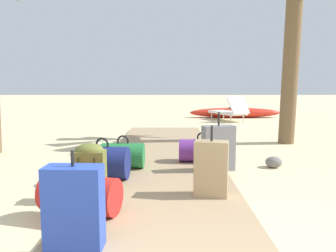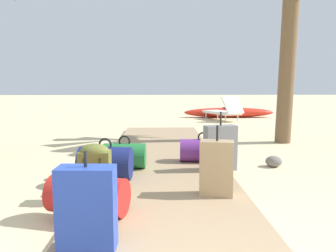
{
  "view_description": "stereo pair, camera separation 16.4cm",
  "coord_description": "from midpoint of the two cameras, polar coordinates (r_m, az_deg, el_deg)",
  "views": [
    {
      "loc": [
        0.08,
        -1.46,
        1.26
      ],
      "look_at": [
        0.09,
        4.17,
        0.55
      ],
      "focal_mm": 37.31,
      "sensor_mm": 36.0,
      "label": 1
    },
    {
      "loc": [
        -0.08,
        -1.46,
        1.26
      ],
      "look_at": [
        0.09,
        4.17,
        0.55
      ],
      "focal_mm": 37.31,
      "sensor_mm": 36.0,
      "label": 2
    }
  ],
  "objects": [
    {
      "name": "backpack_olive",
      "position": [
        3.76,
        -11.46,
        -6.69
      ],
      "size": [
        0.32,
        0.24,
        0.55
      ],
      "color": "olive",
      "rests_on": "boardwalk"
    },
    {
      "name": "rock_left_near",
      "position": [
        4.82,
        -16.34,
        -7.3
      ],
      "size": [
        0.23,
        0.27,
        0.16
      ],
      "primitive_type": "ellipsoid",
      "rotation": [
        0.0,
        0.0,
        1.49
      ],
      "color": "#5B5651",
      "rests_on": "ground"
    },
    {
      "name": "duffel_bag_green",
      "position": [
        4.87,
        -6.42,
        -4.79
      ],
      "size": [
        0.59,
        0.37,
        0.46
      ],
      "color": "#237538",
      "rests_on": "boardwalk"
    },
    {
      "name": "rock_right_mid",
      "position": [
        5.45,
        17.68,
        -5.64
      ],
      "size": [
        0.27,
        0.25,
        0.16
      ],
      "primitive_type": "ellipsoid",
      "rotation": [
        0.0,
        0.0,
        1.68
      ],
      "color": "slate",
      "rests_on": "ground"
    },
    {
      "name": "duffel_bag_purple",
      "position": [
        5.23,
        6.49,
        -4.01
      ],
      "size": [
        0.71,
        0.38,
        0.45
      ],
      "color": "#6B2D84",
      "rests_on": "boardwalk"
    },
    {
      "name": "lounge_chair",
      "position": [
        11.55,
        10.42,
        2.44
      ],
      "size": [
        1.19,
        1.62,
        0.81
      ],
      "color": "white",
      "rests_on": "ground"
    },
    {
      "name": "duffel_bag_navy",
      "position": [
        4.36,
        -9.61,
        -5.92
      ],
      "size": [
        0.66,
        0.45,
        0.51
      ],
      "color": "navy",
      "rests_on": "boardwalk"
    },
    {
      "name": "ground_plane",
      "position": [
        4.67,
        -0.04,
        -8.48
      ],
      "size": [
        60.0,
        60.0,
        0.0
      ],
      "primitive_type": "plane",
      "color": "beige"
    },
    {
      "name": "duffel_bag_red",
      "position": [
        3.29,
        -12.79,
        -10.83
      ],
      "size": [
        0.77,
        0.52,
        0.46
      ],
      "color": "red",
      "rests_on": "boardwalk"
    },
    {
      "name": "rock_left_mid",
      "position": [
        4.17,
        -17.26,
        -9.97
      ],
      "size": [
        0.29,
        0.29,
        0.11
      ],
      "primitive_type": "ellipsoid",
      "rotation": [
        0.0,
        0.0,
        0.7
      ],
      "color": "gray",
      "rests_on": "ground"
    },
    {
      "name": "suitcase_blue",
      "position": [
        2.59,
        -13.32,
        -12.86
      ],
      "size": [
        0.41,
        0.22,
        0.71
      ],
      "color": "#2847B7",
      "rests_on": "boardwalk"
    },
    {
      "name": "suitcase_grey",
      "position": [
        4.72,
        9.18,
        -3.6
      ],
      "size": [
        0.46,
        0.27,
        0.79
      ],
      "color": "slate",
      "rests_on": "boardwalk"
    },
    {
      "name": "boardwalk",
      "position": [
        5.39,
        -0.04,
        -5.89
      ],
      "size": [
        1.73,
        7.59,
        0.08
      ],
      "primitive_type": "cube",
      "color": "tan",
      "rests_on": "ground"
    },
    {
      "name": "suitcase_tan",
      "position": [
        3.69,
        8.31,
        -6.87
      ],
      "size": [
        0.38,
        0.27,
        0.74
      ],
      "color": "tan",
      "rests_on": "boardwalk"
    },
    {
      "name": "kayak",
      "position": [
        12.71,
        11.2,
        2.16
      ],
      "size": [
        3.22,
        0.64,
        0.36
      ],
      "color": "red",
      "rests_on": "ground"
    }
  ]
}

